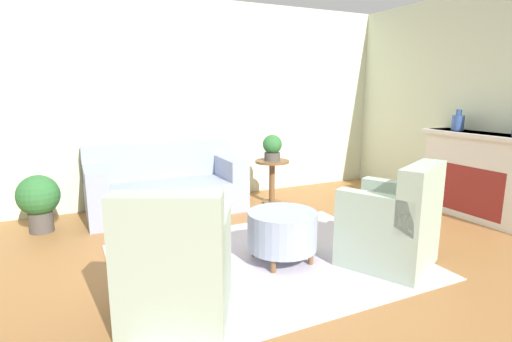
{
  "coord_description": "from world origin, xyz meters",
  "views": [
    {
      "loc": [
        -1.6,
        -3.1,
        1.58
      ],
      "look_at": [
        0.15,
        0.55,
        0.75
      ],
      "focal_mm": 28.0,
      "sensor_mm": 36.0,
      "label": 1
    }
  ],
  "objects_px": {
    "armchair_left": "(176,268)",
    "potted_plant_floor": "(39,199)",
    "vase_mantel_near": "(458,122)",
    "couch": "(166,187)",
    "ottoman_table": "(282,230)",
    "potted_plant_on_side_table": "(272,147)",
    "armchair_right": "(394,226)",
    "side_table": "(272,175)"
  },
  "relations": [
    {
      "from": "armchair_left",
      "to": "couch",
      "type": "bearing_deg",
      "value": 78.36
    },
    {
      "from": "vase_mantel_near",
      "to": "couch",
      "type": "bearing_deg",
      "value": 154.89
    },
    {
      "from": "ottoman_table",
      "to": "vase_mantel_near",
      "type": "height_order",
      "value": "vase_mantel_near"
    },
    {
      "from": "side_table",
      "to": "potted_plant_on_side_table",
      "type": "distance_m",
      "value": 0.39
    },
    {
      "from": "armchair_right",
      "to": "armchair_left",
      "type": "bearing_deg",
      "value": 180.0
    },
    {
      "from": "potted_plant_floor",
      "to": "vase_mantel_near",
      "type": "bearing_deg",
      "value": -16.47
    },
    {
      "from": "armchair_right",
      "to": "potted_plant_on_side_table",
      "type": "bearing_deg",
      "value": 91.12
    },
    {
      "from": "armchair_left",
      "to": "ottoman_table",
      "type": "bearing_deg",
      "value": 24.54
    },
    {
      "from": "side_table",
      "to": "potted_plant_floor",
      "type": "distance_m",
      "value": 2.88
    },
    {
      "from": "armchair_left",
      "to": "potted_plant_on_side_table",
      "type": "height_order",
      "value": "potted_plant_on_side_table"
    },
    {
      "from": "potted_plant_on_side_table",
      "to": "potted_plant_floor",
      "type": "distance_m",
      "value": 2.91
    },
    {
      "from": "potted_plant_on_side_table",
      "to": "potted_plant_floor",
      "type": "bearing_deg",
      "value": 177.64
    },
    {
      "from": "armchair_left",
      "to": "ottoman_table",
      "type": "relative_size",
      "value": 1.5
    },
    {
      "from": "side_table",
      "to": "vase_mantel_near",
      "type": "height_order",
      "value": "vase_mantel_near"
    },
    {
      "from": "side_table",
      "to": "vase_mantel_near",
      "type": "xyz_separation_m",
      "value": [
        1.97,
        -1.32,
        0.76
      ]
    },
    {
      "from": "armchair_left",
      "to": "potted_plant_on_side_table",
      "type": "bearing_deg",
      "value": 49.29
    },
    {
      "from": "vase_mantel_near",
      "to": "potted_plant_floor",
      "type": "relative_size",
      "value": 0.41
    },
    {
      "from": "vase_mantel_near",
      "to": "ottoman_table",
      "type": "bearing_deg",
      "value": -171.3
    },
    {
      "from": "ottoman_table",
      "to": "potted_plant_floor",
      "type": "xyz_separation_m",
      "value": [
        -2.06,
        1.86,
        0.08
      ]
    },
    {
      "from": "armchair_left",
      "to": "potted_plant_floor",
      "type": "xyz_separation_m",
      "value": [
        -0.94,
        2.37,
        0.0
      ]
    },
    {
      "from": "couch",
      "to": "armchair_right",
      "type": "bearing_deg",
      "value": -59.95
    },
    {
      "from": "ottoman_table",
      "to": "vase_mantel_near",
      "type": "bearing_deg",
      "value": 8.7
    },
    {
      "from": "vase_mantel_near",
      "to": "potted_plant_floor",
      "type": "distance_m",
      "value": 5.12
    },
    {
      "from": "couch",
      "to": "vase_mantel_near",
      "type": "distance_m",
      "value": 3.84
    },
    {
      "from": "ottoman_table",
      "to": "potted_plant_floor",
      "type": "distance_m",
      "value": 2.78
    },
    {
      "from": "armchair_left",
      "to": "side_table",
      "type": "bearing_deg",
      "value": 49.29
    },
    {
      "from": "couch",
      "to": "side_table",
      "type": "height_order",
      "value": "couch"
    },
    {
      "from": "vase_mantel_near",
      "to": "potted_plant_floor",
      "type": "bearing_deg",
      "value": 163.53
    },
    {
      "from": "armchair_left",
      "to": "side_table",
      "type": "relative_size",
      "value": 1.57
    },
    {
      "from": "armchair_left",
      "to": "vase_mantel_near",
      "type": "bearing_deg",
      "value": 13.51
    },
    {
      "from": "ottoman_table",
      "to": "vase_mantel_near",
      "type": "distance_m",
      "value": 2.95
    },
    {
      "from": "potted_plant_floor",
      "to": "couch",
      "type": "bearing_deg",
      "value": 6.08
    },
    {
      "from": "armchair_left",
      "to": "armchair_right",
      "type": "bearing_deg",
      "value": 0.0
    },
    {
      "from": "armchair_left",
      "to": "armchair_right",
      "type": "height_order",
      "value": "same"
    },
    {
      "from": "vase_mantel_near",
      "to": "potted_plant_on_side_table",
      "type": "distance_m",
      "value": 2.4
    },
    {
      "from": "armchair_right",
      "to": "ottoman_table",
      "type": "bearing_deg",
      "value": 149.13
    },
    {
      "from": "armchair_left",
      "to": "potted_plant_floor",
      "type": "bearing_deg",
      "value": 111.55
    },
    {
      "from": "couch",
      "to": "vase_mantel_near",
      "type": "height_order",
      "value": "vase_mantel_near"
    },
    {
      "from": "couch",
      "to": "armchair_left",
      "type": "height_order",
      "value": "armchair_left"
    },
    {
      "from": "potted_plant_on_side_table",
      "to": "couch",
      "type": "bearing_deg",
      "value": 169.08
    },
    {
      "from": "vase_mantel_near",
      "to": "potted_plant_floor",
      "type": "xyz_separation_m",
      "value": [
        -4.85,
        1.43,
        -0.79
      ]
    },
    {
      "from": "side_table",
      "to": "vase_mantel_near",
      "type": "relative_size",
      "value": 2.32
    }
  ]
}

